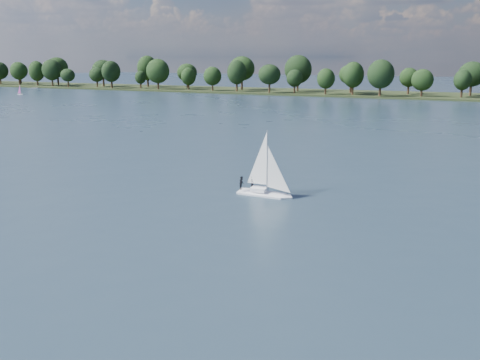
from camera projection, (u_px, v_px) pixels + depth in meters
ground at (368, 130)px, 117.51m from camera, size 700.00×700.00×0.00m
far_shore at (425, 96)px, 216.66m from camera, size 660.00×40.00×1.50m
sailboat at (262, 177)px, 61.36m from camera, size 6.14×1.95×7.99m
dinghy_pink at (21, 92)px, 227.32m from camera, size 2.82×1.28×4.40m
pontoon at (36, 88)px, 274.15m from camera, size 4.25×2.58×0.50m
treeline at (363, 76)px, 222.14m from camera, size 562.50×74.35×18.12m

